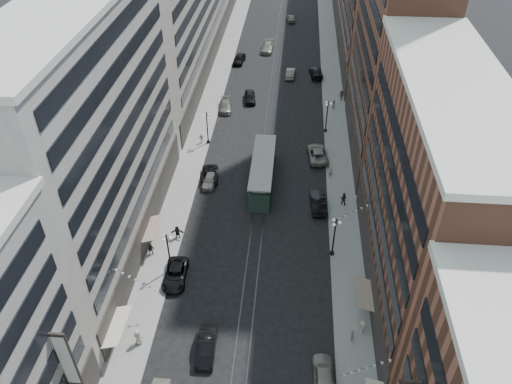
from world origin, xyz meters
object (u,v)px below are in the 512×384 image
(car_12, at_px, (316,72))
(car_extra_0, at_px, (210,180))
(car_7, at_px, (210,176))
(car_14, at_px, (290,73))
(car_4, at_px, (324,376))
(pedestrian_1, at_px, (138,337))
(lamppost_sw_mid, at_px, (207,126))
(pedestrian_9, at_px, (341,96))
(car_9, at_px, (239,59))
(streetcar, at_px, (263,173))
(car_8, at_px, (225,106))
(pedestrian_8, at_px, (330,172))
(car_2, at_px, (175,275))
(car_11, at_px, (317,153))
(lamppost_sw_far, at_px, (169,251))
(pedestrian_7, at_px, (343,199))
(lamppost_se_far, at_px, (334,236))
(pedestrian_extra_0, at_px, (334,105))
(lamppost_se_mid, at_px, (327,115))
(car_5, at_px, (207,346))
(pedestrian_4, at_px, (352,335))
(car_13, at_px, (250,97))
(pedestrian_5, at_px, (177,232))
(car_10, at_px, (318,202))
(pedestrian_6, at_px, (202,138))
(car_extra_1, at_px, (268,47))
(car_extra_2, at_px, (291,18))

(car_12, bearing_deg, car_extra_0, 59.96)
(car_7, xyz_separation_m, car_14, (10.44, 34.45, 0.09))
(car_4, relative_size, pedestrian_1, 2.66)
(pedestrian_1, distance_m, car_14, 63.43)
(lamppost_sw_mid, relative_size, pedestrian_9, 2.99)
(car_9, bearing_deg, streetcar, -71.97)
(car_8, relative_size, pedestrian_8, 2.97)
(car_2, relative_size, car_11, 0.88)
(lamppost_sw_far, distance_m, car_9, 58.01)
(car_11, distance_m, pedestrian_7, 11.32)
(lamppost_se_far, bearing_deg, pedestrian_8, 88.89)
(car_8, bearing_deg, pedestrian_extra_0, -2.04)
(lamppost_sw_far, relative_size, car_14, 1.18)
(car_extra_0, bearing_deg, car_9, 94.51)
(lamppost_sw_mid, height_order, pedestrian_8, lamppost_sw_mid)
(lamppost_se_mid, bearing_deg, car_5, -106.67)
(car_5, distance_m, pedestrian_4, 14.33)
(car_13, distance_m, pedestrian_7, 31.84)
(pedestrian_5, bearing_deg, car_9, 81.48)
(car_4, height_order, car_5, car_4)
(car_10, xyz_separation_m, pedestrian_extra_0, (3.22, 26.82, 0.13))
(lamppost_sw_mid, relative_size, car_8, 1.10)
(pedestrian_1, relative_size, car_extra_0, 0.43)
(car_9, bearing_deg, pedestrian_5, -84.74)
(pedestrian_4, height_order, pedestrian_8, pedestrian_8)
(car_10, height_order, car_11, car_10)
(lamppost_sw_far, height_order, streetcar, lamppost_sw_far)
(car_7, relative_size, pedestrian_7, 2.64)
(pedestrian_6, bearing_deg, lamppost_sw_far, 76.42)
(car_9, relative_size, pedestrian_6, 3.25)
(car_7, xyz_separation_m, car_extra_1, (5.24, 46.85, 0.16))
(lamppost_se_far, relative_size, car_extra_2, 1.18)
(lamppost_se_far, height_order, car_11, lamppost_se_far)
(car_12, bearing_deg, pedestrian_9, 106.49)
(pedestrian_4, distance_m, pedestrian_9, 50.75)
(pedestrian_4, relative_size, pedestrian_6, 1.02)
(pedestrian_1, bearing_deg, pedestrian_extra_0, -111.45)
(car_10, xyz_separation_m, car_extra_1, (-9.91, 51.77, -0.03))
(car_7, bearing_deg, car_extra_0, -83.63)
(pedestrian_5, bearing_deg, pedestrian_7, 15.14)
(lamppost_se_far, distance_m, car_extra_1, 61.64)
(car_11, bearing_deg, car_extra_0, 20.58)
(car_2, distance_m, car_11, 30.23)
(car_12, height_order, car_14, car_12)
(pedestrian_6, height_order, car_extra_0, pedestrian_6)
(car_14, relative_size, pedestrian_6, 3.09)
(pedestrian_9, bearing_deg, lamppost_se_far, -71.04)
(lamppost_se_mid, relative_size, car_4, 1.12)
(car_11, bearing_deg, car_10, 82.86)
(lamppost_sw_mid, bearing_deg, pedestrian_extra_0, 32.07)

